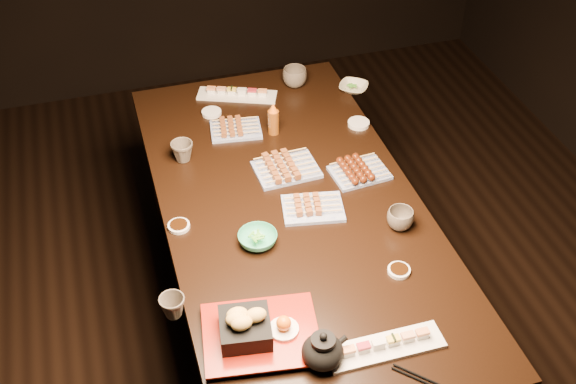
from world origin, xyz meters
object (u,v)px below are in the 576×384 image
object	(u,v)px
yakitori_plate_right	(313,204)
condiment_bottle	(273,118)
dining_table	(292,277)
teacup_mid_right	(400,219)
yakitori_plate_left	(236,126)
teacup_far_left	(182,152)
edamame_bowl_cream	(354,87)
sushi_platter_far	(237,92)
yakitori_plate_center	(286,165)
tempura_tray	(261,325)
sushi_platter_near	(386,344)
teapot	(323,349)
teacup_far_right	(295,77)
edamame_bowl_green	(258,239)
teacup_near_left	(173,307)

from	to	relation	value
yakitori_plate_right	condiment_bottle	xyz separation A→B (m)	(-0.01, 0.48, 0.04)
dining_table	condiment_bottle	distance (m)	0.63
yakitori_plate_right	teacup_mid_right	world-z (taller)	teacup_mid_right
yakitori_plate_left	teacup_far_left	size ratio (longest dim) A/B	2.35
edamame_bowl_cream	teacup_mid_right	size ratio (longest dim) A/B	1.32
sushi_platter_far	yakitori_plate_center	distance (m)	0.55
tempura_tray	teacup_far_left	bearing A→B (deg)	102.48
dining_table	sushi_platter_near	xyz separation A→B (m)	(0.08, -0.67, 0.40)
sushi_platter_far	teapot	xyz separation A→B (m)	(-0.09, -1.40, 0.04)
sushi_platter_far	condiment_bottle	world-z (taller)	condiment_bottle
teacup_far_left	teacup_far_right	distance (m)	0.68
tempura_tray	teapot	distance (m)	0.19
dining_table	edamame_bowl_green	world-z (taller)	edamame_bowl_green
tempura_tray	teacup_mid_right	bearing A→B (deg)	37.82
teacup_far_left	teacup_far_right	xyz separation A→B (m)	(0.56, 0.38, 0.00)
condiment_bottle	dining_table	bearing A→B (deg)	-97.29
yakitori_plate_right	teapot	bearing A→B (deg)	-95.28
condiment_bottle	teacup_far_left	bearing A→B (deg)	-169.35
edamame_bowl_green	teapot	distance (m)	0.52
sushi_platter_far	condiment_bottle	bearing A→B (deg)	126.71
teacup_near_left	edamame_bowl_cream	bearing A→B (deg)	46.66
yakitori_plate_center	tempura_tray	distance (m)	0.78
dining_table	teacup_far_left	distance (m)	0.64
yakitori_plate_center	teacup_far_left	size ratio (longest dim) A/B	2.73
yakitori_plate_center	edamame_bowl_cream	xyz separation A→B (m)	(0.44, 0.45, -0.01)
teapot	edamame_bowl_cream	bearing A→B (deg)	53.53
yakitori_plate_center	edamame_bowl_green	world-z (taller)	yakitori_plate_center
teacup_mid_right	teacup_far_left	world-z (taller)	teacup_far_left
yakitori_plate_right	yakitori_plate_center	bearing A→B (deg)	107.19
teacup_mid_right	sushi_platter_far	bearing A→B (deg)	109.70
yakitori_plate_right	teacup_mid_right	size ratio (longest dim) A/B	2.31
dining_table	tempura_tray	bearing A→B (deg)	-103.41
yakitori_plate_right	teacup_far_left	bearing A→B (deg)	143.47
teacup_near_left	sushi_platter_far	bearing A→B (deg)	67.34
teacup_near_left	yakitori_plate_right	bearing A→B (deg)	30.95
sushi_platter_near	sushi_platter_far	bearing A→B (deg)	94.43
dining_table	yakitori_plate_left	distance (m)	0.64
teacup_mid_right	teacup_far_right	size ratio (longest dim) A/B	0.87
edamame_bowl_green	teacup_far_left	world-z (taller)	teacup_far_left
yakitori_plate_center	teacup_near_left	size ratio (longest dim) A/B	2.95
edamame_bowl_green	teacup_mid_right	xyz separation A→B (m)	(0.48, -0.06, 0.02)
teacup_far_left	teacup_near_left	bearing A→B (deg)	-102.44
sushi_platter_near	teapot	world-z (taller)	teapot
yakitori_plate_right	teacup_mid_right	distance (m)	0.31
yakitori_plate_left	teacup_mid_right	world-z (taller)	teacup_mid_right
teacup_mid_right	teacup_far_right	bearing A→B (deg)	94.65
yakitori_plate_left	edamame_bowl_cream	bearing A→B (deg)	22.83
sushi_platter_far	edamame_bowl_green	size ratio (longest dim) A/B	2.57
yakitori_plate_right	edamame_bowl_cream	size ratio (longest dim) A/B	1.76
sushi_platter_far	teacup_far_left	bearing A→B (deg)	73.07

